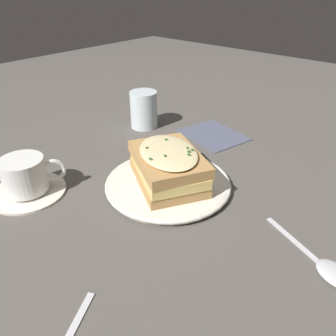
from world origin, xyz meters
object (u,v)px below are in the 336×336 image
at_px(sandwich, 168,166).
at_px(teacup_with_saucer, 26,179).
at_px(dinner_plate, 168,184).
at_px(water_glass, 144,110).
at_px(spoon, 329,269).
at_px(napkin, 213,135).

distance_m(sandwich, teacup_with_saucer, 0.26).
relative_size(dinner_plate, sandwich, 1.25).
height_order(teacup_with_saucer, water_glass, water_glass).
xyz_separation_m(dinner_plate, spoon, (-0.30, 0.01, -0.00)).
distance_m(dinner_plate, sandwich, 0.04).
height_order(dinner_plate, sandwich, sandwich).
height_order(sandwich, teacup_with_saucer, sandwich).
relative_size(teacup_with_saucer, water_glass, 1.44).
height_order(dinner_plate, napkin, dinner_plate).
relative_size(dinner_plate, spoon, 1.51).
bearing_deg(teacup_with_saucer, water_glass, 39.52).
bearing_deg(sandwich, spoon, 178.45).
relative_size(water_glass, napkin, 0.62).
xyz_separation_m(dinner_plate, sandwich, (-0.00, 0.00, 0.04)).
distance_m(water_glass, spoon, 0.57).
bearing_deg(napkin, dinner_plate, 105.12).
bearing_deg(dinner_plate, water_glass, -36.30).
relative_size(dinner_plate, water_glass, 2.53).
distance_m(dinner_plate, water_glass, 0.29).
relative_size(dinner_plate, napkin, 1.57).
bearing_deg(dinner_plate, sandwich, 152.00).
bearing_deg(water_glass, dinner_plate, 143.70).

